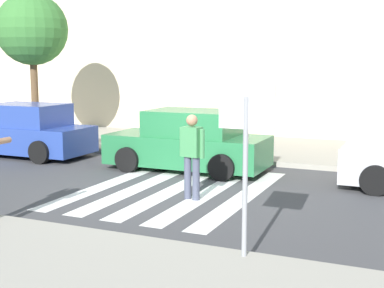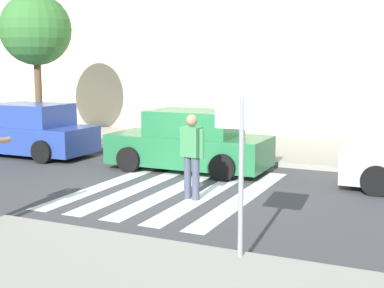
{
  "view_description": "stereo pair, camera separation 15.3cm",
  "coord_description": "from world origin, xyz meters",
  "px_view_note": "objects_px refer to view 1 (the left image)",
  "views": [
    {
      "loc": [
        4.94,
        -10.04,
        2.74
      ],
      "look_at": [
        0.6,
        -0.2,
        1.1
      ],
      "focal_mm": 50.0,
      "sensor_mm": 36.0,
      "label": 1
    },
    {
      "loc": [
        5.08,
        -9.98,
        2.74
      ],
      "look_at": [
        0.6,
        -0.2,
        1.1
      ],
      "focal_mm": 50.0,
      "sensor_mm": 36.0,
      "label": 2
    }
  ],
  "objects_px": {
    "pedestrian_crossing": "(192,152)",
    "parked_car_blue": "(25,132)",
    "parked_car_green": "(189,142)",
    "stop_sign": "(246,123)",
    "street_tree_west": "(32,30)"
  },
  "relations": [
    {
      "from": "stop_sign",
      "to": "parked_car_green",
      "type": "relative_size",
      "value": 0.61
    },
    {
      "from": "pedestrian_crossing",
      "to": "parked_car_blue",
      "type": "xyz_separation_m",
      "value": [
        -6.6,
        2.71,
        -0.25
      ]
    },
    {
      "from": "pedestrian_crossing",
      "to": "street_tree_west",
      "type": "distance_m",
      "value": 9.6
    },
    {
      "from": "stop_sign",
      "to": "street_tree_west",
      "type": "distance_m",
      "value": 12.73
    },
    {
      "from": "pedestrian_crossing",
      "to": "parked_car_green",
      "type": "bearing_deg",
      "value": 115.33
    },
    {
      "from": "pedestrian_crossing",
      "to": "parked_car_blue",
      "type": "bearing_deg",
      "value": 157.67
    },
    {
      "from": "street_tree_west",
      "to": "parked_car_blue",
      "type": "bearing_deg",
      "value": -57.73
    },
    {
      "from": "pedestrian_crossing",
      "to": "parked_car_green",
      "type": "relative_size",
      "value": 0.42
    },
    {
      "from": "stop_sign",
      "to": "street_tree_west",
      "type": "bearing_deg",
      "value": 142.29
    },
    {
      "from": "stop_sign",
      "to": "parked_car_blue",
      "type": "distance_m",
      "value": 10.46
    },
    {
      "from": "parked_car_blue",
      "to": "street_tree_west",
      "type": "height_order",
      "value": "street_tree_west"
    },
    {
      "from": "street_tree_west",
      "to": "stop_sign",
      "type": "bearing_deg",
      "value": -37.71
    },
    {
      "from": "stop_sign",
      "to": "pedestrian_crossing",
      "type": "height_order",
      "value": "stop_sign"
    },
    {
      "from": "stop_sign",
      "to": "parked_car_green",
      "type": "height_order",
      "value": "stop_sign"
    },
    {
      "from": "parked_car_green",
      "to": "stop_sign",
      "type": "bearing_deg",
      "value": -59.31
    }
  ]
}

